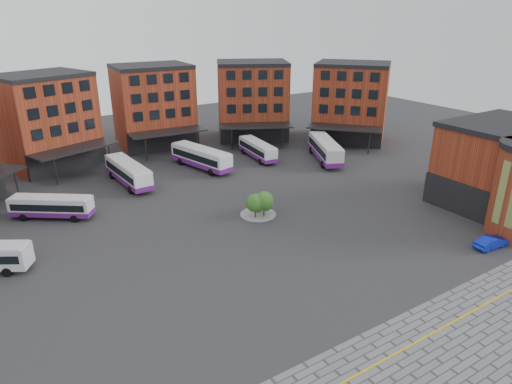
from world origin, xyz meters
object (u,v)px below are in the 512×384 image
tree_island (260,203)px  bus_c (128,172)px  bus_b (51,206)px  blue_car (491,242)px  bus_d (201,157)px  bus_f (325,149)px  bus_e (257,149)px

tree_island → bus_c: (-9.87, 19.61, 0.02)m
bus_b → blue_car: bus_b is taller
bus_d → bus_f: bearing=-34.2°
bus_c → bus_f: bus_f is taller
tree_island → bus_e: 23.67m
bus_c → bus_e: bearing=-2.0°
bus_f → blue_car: bus_f is taller
bus_d → bus_e: 10.46m
bus_b → bus_d: 24.57m
bus_b → bus_f: bearing=-54.2°
tree_island → blue_car: (16.14, -19.83, -1.09)m
bus_c → blue_car: 47.26m
bus_b → bus_f: (42.82, -0.19, 0.41)m
tree_island → bus_f: (21.41, 13.01, 0.14)m
bus_c → bus_e: (22.42, 0.45, -0.22)m
bus_b → bus_e: bus_e is taller
bus_b → blue_car: size_ratio=2.28×
tree_island → bus_b: (-21.41, 13.20, -0.27)m
blue_car → bus_b: bearing=53.8°
bus_d → blue_car: bus_d is taller
bus_c → bus_e: 22.43m
bus_d → bus_e: size_ratio=1.17×
bus_b → blue_car: 50.01m
bus_e → bus_f: size_ratio=0.84×
bus_f → blue_car: size_ratio=3.09×
bus_f → bus_e: bearing=167.3°
tree_island → bus_d: (2.10, 20.34, 0.06)m
bus_c → bus_f: (31.28, -6.61, 0.13)m
tree_island → bus_f: size_ratio=0.35×
bus_b → blue_car: (37.55, -33.03, -0.82)m
tree_island → blue_car: size_ratio=1.09×
bus_f → blue_car: 33.28m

